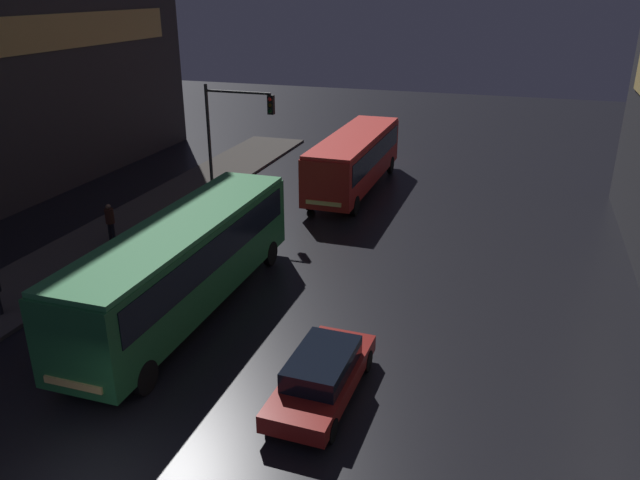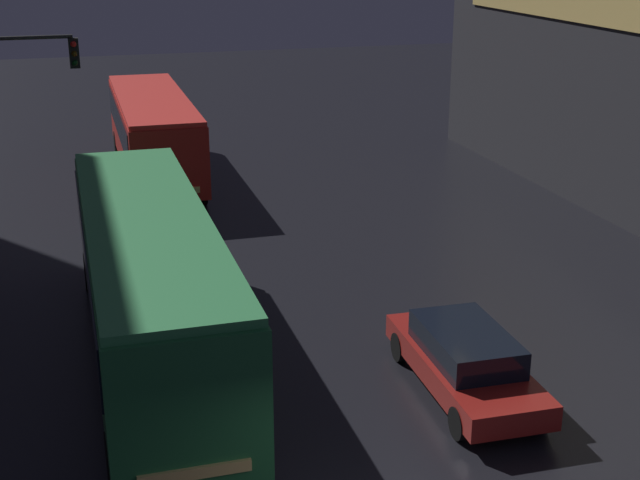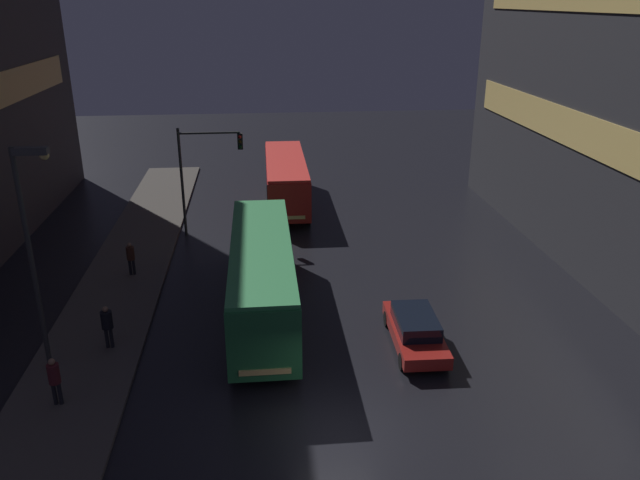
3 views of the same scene
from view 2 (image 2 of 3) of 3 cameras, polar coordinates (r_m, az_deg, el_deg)
name	(u,v)px [view 2 (image 2 of 3)]	position (r m, az deg, el deg)	size (l,w,h in m)	color
bus_near	(150,272)	(19.38, -10.85, -2.01)	(2.64, 12.04, 3.38)	#236B38
bus_far	(153,127)	(34.44, -10.62, 7.09)	(2.69, 11.02, 3.13)	#AD1E19
car_taxi	(465,360)	(18.54, 9.28, -7.57)	(1.94, 4.76, 1.37)	maroon
traffic_light_main	(5,96)	(28.80, -19.54, 8.69)	(3.60, 0.35, 6.25)	#2D2D2D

